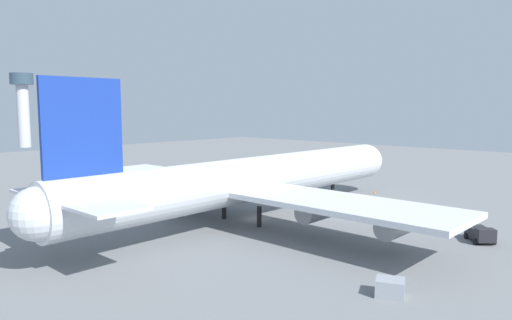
% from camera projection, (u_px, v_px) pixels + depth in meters
% --- Properties ---
extents(ground_plane, '(287.61, 287.61, 0.00)m').
position_uv_depth(ground_plane, '(256.00, 219.00, 73.01)').
color(ground_plane, slate).
extents(cargo_airplane, '(71.90, 65.33, 20.35)m').
position_uv_depth(cargo_airplane, '(255.00, 179.00, 72.08)').
color(cargo_airplane, silver).
rests_on(cargo_airplane, ground_plane).
extents(cargo_loader, '(4.68, 4.54, 2.04)m').
position_uv_depth(cargo_loader, '(480.00, 234.00, 60.48)').
color(cargo_loader, '#232328').
rests_on(cargo_loader, ground_plane).
extents(cargo_container_fore, '(3.03, 3.21, 1.60)m').
position_uv_depth(cargo_container_fore, '(390.00, 288.00, 43.08)').
color(cargo_container_fore, '#999EA8').
rests_on(cargo_container_fore, ground_plane).
extents(safety_cone_nose, '(0.39, 0.39, 0.56)m').
position_uv_depth(safety_cone_nose, '(374.00, 192.00, 94.94)').
color(safety_cone_nose, orange).
rests_on(safety_cone_nose, ground_plane).
extents(control_tower, '(9.34, 9.34, 31.51)m').
position_uv_depth(control_tower, '(23.00, 102.00, 201.63)').
color(control_tower, silver).
rests_on(control_tower, ground_plane).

